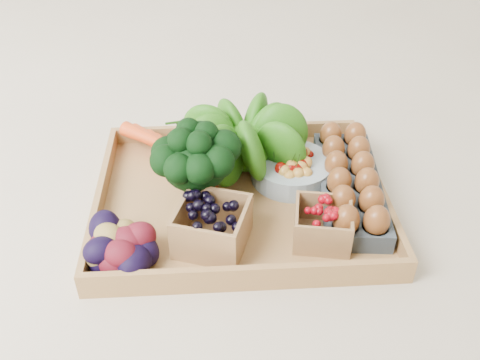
{
  "coord_description": "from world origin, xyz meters",
  "views": [
    {
      "loc": [
        -0.05,
        -0.81,
        0.68
      ],
      "look_at": [
        0.0,
        0.0,
        0.06
      ],
      "focal_mm": 40.0,
      "sensor_mm": 36.0,
      "label": 1
    }
  ],
  "objects": [
    {
      "name": "egg_carton",
      "position": [
        0.21,
        -0.0,
        0.03
      ],
      "size": [
        0.15,
        0.34,
        0.04
      ],
      "primitive_type": "cube",
      "rotation": [
        0.0,
        0.0,
        -0.1
      ],
      "color": "#3C454C",
      "rests_on": "tray"
    },
    {
      "name": "tray",
      "position": [
        0.0,
        0.0,
        0.01
      ],
      "size": [
        0.55,
        0.45,
        0.01
      ],
      "primitive_type": "cube",
      "color": "#AA7C47",
      "rests_on": "ground"
    },
    {
      "name": "broccoli",
      "position": [
        -0.08,
        -0.01,
        0.08
      ],
      "size": [
        0.16,
        0.16,
        0.13
      ],
      "primitive_type": null,
      "color": "black",
      "rests_on": "tray"
    },
    {
      "name": "punnet_blackberry",
      "position": [
        -0.06,
        -0.12,
        0.06
      ],
      "size": [
        0.15,
        0.15,
        0.08
      ],
      "primitive_type": "cube",
      "rotation": [
        0.0,
        0.0,
        -0.32
      ],
      "color": "black",
      "rests_on": "tray"
    },
    {
      "name": "lettuce",
      "position": [
        0.02,
        0.11,
        0.1
      ],
      "size": [
        0.17,
        0.17,
        0.17
      ],
      "primitive_type": "sphere",
      "color": "#155A0E",
      "rests_on": "tray"
    },
    {
      "name": "ground",
      "position": [
        0.0,
        0.0,
        0.0
      ],
      "size": [
        4.0,
        4.0,
        0.0
      ],
      "primitive_type": "plane",
      "color": "beige",
      "rests_on": "ground"
    },
    {
      "name": "carrots",
      "position": [
        -0.12,
        0.12,
        0.04
      ],
      "size": [
        0.22,
        0.16,
        0.05
      ],
      "primitive_type": null,
      "color": "#EB4918",
      "rests_on": "tray"
    },
    {
      "name": "punnet_raspberry",
      "position": [
        0.14,
        -0.12,
        0.05
      ],
      "size": [
        0.11,
        0.11,
        0.07
      ],
      "primitive_type": "cube",
      "rotation": [
        0.0,
        0.0,
        -0.18
      ],
      "color": "maroon",
      "rests_on": "tray"
    },
    {
      "name": "potatoes",
      "position": [
        -0.22,
        -0.16,
        0.06
      ],
      "size": [
        0.15,
        0.15,
        0.09
      ],
      "primitive_type": null,
      "color": "#480B15",
      "rests_on": "tray"
    },
    {
      "name": "cherry_bowl",
      "position": [
        0.11,
        0.06,
        0.04
      ],
      "size": [
        0.16,
        0.16,
        0.04
      ],
      "primitive_type": "cylinder",
      "color": "#8C9EA5",
      "rests_on": "tray"
    }
  ]
}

